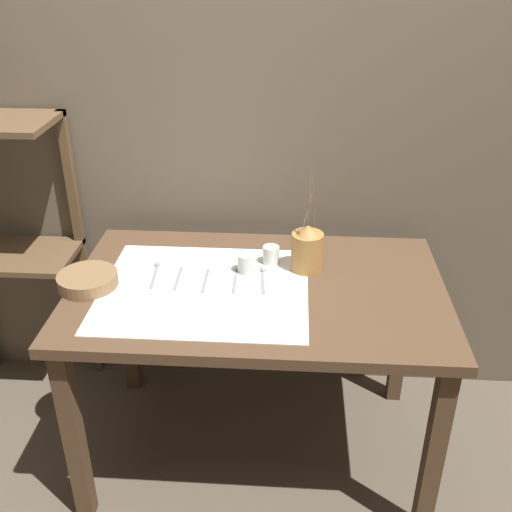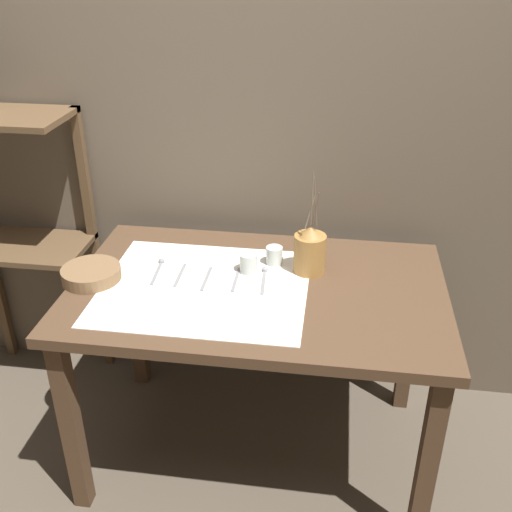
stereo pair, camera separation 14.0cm
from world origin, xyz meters
name	(u,v)px [view 2 (the right image)]	position (x,y,z in m)	size (l,w,h in m)	color
ground_plane	(257,447)	(0.00, 0.00, 0.00)	(12.00, 12.00, 0.00)	brown
stone_wall_back	(276,131)	(0.00, 0.53, 1.20)	(7.00, 0.06, 2.40)	brown
wooden_table	(257,308)	(0.00, 0.00, 0.69)	(1.34, 0.84, 0.79)	#4C3523
wooden_shelf_unit	(18,203)	(-1.07, 0.36, 0.90)	(0.56, 0.33, 1.29)	brown
linen_cloth	(204,287)	(-0.19, -0.04, 0.79)	(0.73, 0.62, 0.00)	white
pitcher_with_flowers	(310,251)	(0.18, 0.13, 0.88)	(0.12, 0.12, 0.39)	olive
wooden_bowl	(91,274)	(-0.60, -0.04, 0.82)	(0.21, 0.21, 0.05)	brown
glass_tumbler_near	(249,263)	(-0.05, 0.09, 0.83)	(0.07, 0.07, 0.07)	#B7C1BC
glass_tumbler_far	(274,255)	(0.04, 0.17, 0.83)	(0.06, 0.06, 0.07)	#B7C1BC
spoon_outer	(160,265)	(-0.38, 0.08, 0.80)	(0.03, 0.18, 0.02)	gray
fork_inner	(180,275)	(-0.29, 0.03, 0.80)	(0.02, 0.17, 0.00)	gray
knife_center	(206,278)	(-0.19, 0.02, 0.80)	(0.01, 0.17, 0.00)	gray
fork_outer	(236,280)	(-0.08, 0.02, 0.80)	(0.02, 0.17, 0.00)	gray
spoon_inner	(264,275)	(0.02, 0.07, 0.80)	(0.03, 0.18, 0.02)	gray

